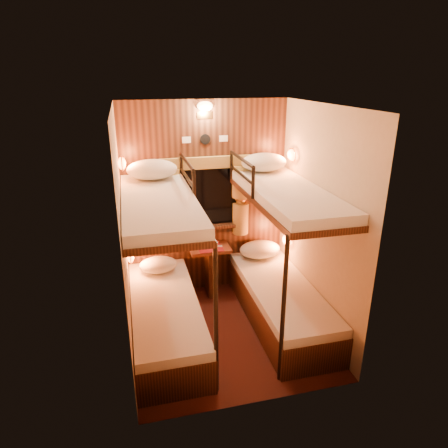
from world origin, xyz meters
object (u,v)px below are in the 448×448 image
object	(u,v)px
table	(210,264)
bottle_left	(211,240)
bunk_left	(164,291)
bunk_right	(281,277)
bottle_right	(206,238)

from	to	relation	value
table	bottle_left	size ratio (longest dim) A/B	2.70
bunk_left	bunk_right	size ratio (longest dim) A/B	1.00
bunk_right	bottle_right	xyz separation A→B (m)	(-0.67, 0.85, 0.19)
bunk_left	bottle_right	world-z (taller)	bunk_left
table	bunk_right	bearing A→B (deg)	-50.33
table	bottle_left	distance (m)	0.34
bunk_right	bunk_left	bearing A→B (deg)	180.00
bunk_left	bunk_right	distance (m)	1.30
bunk_left	bunk_right	world-z (taller)	same
bunk_right	bottle_right	bearing A→B (deg)	128.52
bunk_left	table	distance (m)	1.02
bottle_left	bottle_right	size ratio (longest dim) A/B	1.05
bunk_right	table	bearing A→B (deg)	129.67
bottle_left	bottle_right	distance (m)	0.10
bunk_left	table	size ratio (longest dim) A/B	2.90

